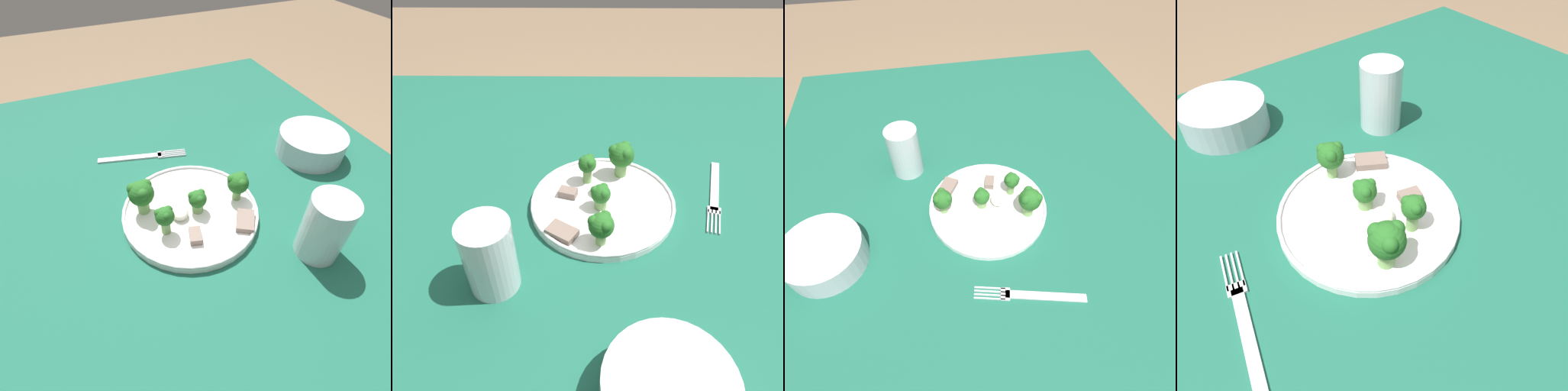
% 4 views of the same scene
% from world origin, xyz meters
% --- Properties ---
extents(ground_plane, '(8.00, 8.00, 0.00)m').
position_xyz_m(ground_plane, '(0.00, 0.00, 0.00)').
color(ground_plane, '#7F664C').
extents(table, '(1.34, 1.08, 0.74)m').
position_xyz_m(table, '(0.00, 0.00, 0.66)').
color(table, '#195642').
rests_on(table, ground_plane).
extents(dinner_plate, '(0.26, 0.26, 0.02)m').
position_xyz_m(dinner_plate, '(-0.04, 0.02, 0.75)').
color(dinner_plate, white).
rests_on(dinner_plate, table).
extents(fork, '(0.07, 0.21, 0.00)m').
position_xyz_m(fork, '(-0.25, -0.01, 0.75)').
color(fork, silver).
rests_on(fork, table).
extents(drinking_glass, '(0.07, 0.07, 0.12)m').
position_xyz_m(drinking_glass, '(0.13, 0.19, 0.80)').
color(drinking_glass, silver).
rests_on(drinking_glass, table).
extents(broccoli_floret_near_rim_left, '(0.04, 0.03, 0.05)m').
position_xyz_m(broccoli_floret_near_rim_left, '(-0.03, 0.04, 0.79)').
color(broccoli_floret_near_rim_left, '#709E56').
rests_on(broccoli_floret_near_rim_left, dinner_plate).
extents(broccoli_floret_center_left, '(0.05, 0.05, 0.07)m').
position_xyz_m(broccoli_floret_center_left, '(-0.07, -0.06, 0.80)').
color(broccoli_floret_center_left, '#709E56').
rests_on(broccoli_floret_center_left, dinner_plate).
extents(broccoli_floret_back_left, '(0.04, 0.03, 0.06)m').
position_xyz_m(broccoli_floret_back_left, '(-0.01, -0.04, 0.80)').
color(broccoli_floret_back_left, '#709E56').
rests_on(broccoli_floret_back_left, dinner_plate).
extents(broccoli_floret_front_left, '(0.04, 0.04, 0.06)m').
position_xyz_m(broccoli_floret_front_left, '(-0.03, 0.12, 0.80)').
color(broccoli_floret_front_left, '#709E56').
rests_on(broccoli_floret_front_left, dinner_plate).
extents(meat_slice_front_slice, '(0.04, 0.03, 0.01)m').
position_xyz_m(meat_slice_front_slice, '(0.03, 0.01, 0.76)').
color(meat_slice_front_slice, '#756056').
rests_on(meat_slice_front_slice, dinner_plate).
extents(meat_slice_middle_slice, '(0.06, 0.05, 0.01)m').
position_xyz_m(meat_slice_middle_slice, '(0.03, 0.10, 0.76)').
color(meat_slice_middle_slice, '#756056').
rests_on(meat_slice_middle_slice, dinner_plate).
extents(sauce_dollop, '(0.04, 0.03, 0.02)m').
position_xyz_m(sauce_dollop, '(-0.03, -0.00, 0.77)').
color(sauce_dollop, silver).
rests_on(sauce_dollop, dinner_plate).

